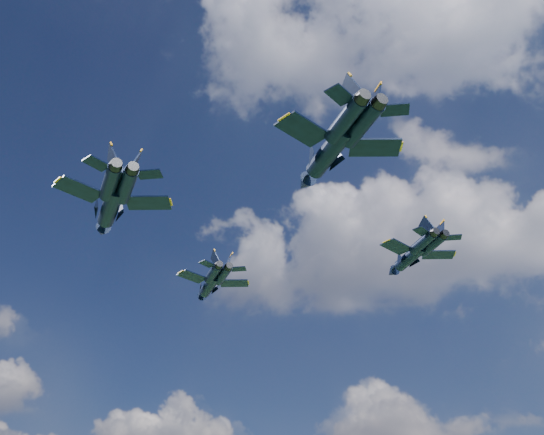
{
  "coord_description": "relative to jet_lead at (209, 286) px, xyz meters",
  "views": [
    {
      "loc": [
        20.1,
        -61.9,
        18.56
      ],
      "look_at": [
        -6.45,
        4.67,
        61.39
      ],
      "focal_mm": 45.0,
      "sensor_mm": 36.0,
      "label": 1
    }
  ],
  "objects": [
    {
      "name": "jet_lead",
      "position": [
        0.0,
        0.0,
        0.0
      ],
      "size": [
        12.01,
        12.64,
        3.35
      ],
      "rotation": [
        0.0,
        0.0,
        0.74
      ],
      "color": "black"
    },
    {
      "name": "jet_left",
      "position": [
        -0.13,
        -25.73,
        -1.14
      ],
      "size": [
        14.96,
        15.68,
        4.17
      ],
      "rotation": [
        0.0,
        0.0,
        0.74
      ],
      "color": "black"
    },
    {
      "name": "jet_right",
      "position": [
        29.74,
        -0.28,
        -1.2
      ],
      "size": [
        11.95,
        12.61,
        3.34
      ],
      "rotation": [
        0.0,
        0.0,
        0.74
      ],
      "color": "black"
    },
    {
      "name": "jet_slot",
      "position": [
        26.98,
        -27.22,
        -1.72
      ],
      "size": [
        15.13,
        15.71,
        4.2
      ],
      "rotation": [
        0.0,
        0.0,
        0.75
      ],
      "color": "black"
    }
  ]
}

